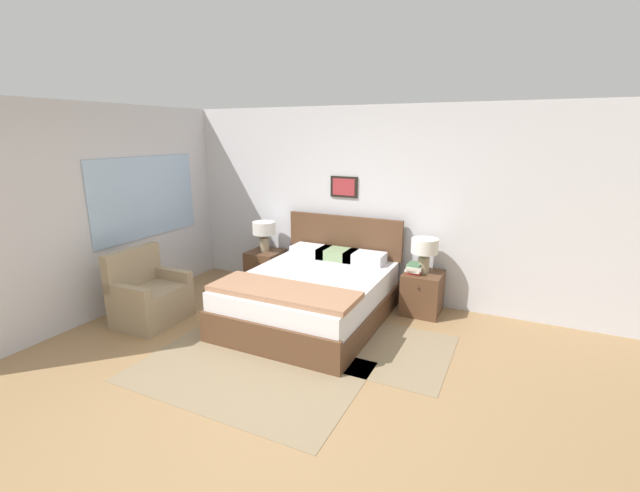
{
  "coord_description": "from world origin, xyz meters",
  "views": [
    {
      "loc": [
        2.03,
        -2.82,
        2.25
      ],
      "look_at": [
        -0.04,
        1.47,
        0.99
      ],
      "focal_mm": 24.0,
      "sensor_mm": 36.0,
      "label": 1
    }
  ],
  "objects_px": {
    "nightstand_by_door": "(422,293)",
    "table_lamp_near_window": "(264,231)",
    "armchair": "(149,297)",
    "table_lamp_by_door": "(425,249)",
    "nightstand_near_window": "(266,268)",
    "bed": "(312,295)"
  },
  "relations": [
    {
      "from": "nightstand_near_window",
      "to": "table_lamp_by_door",
      "type": "bearing_deg",
      "value": 0.06
    },
    {
      "from": "armchair",
      "to": "table_lamp_by_door",
      "type": "xyz_separation_m",
      "value": [
        2.94,
        1.71,
        0.54
      ]
    },
    {
      "from": "nightstand_near_window",
      "to": "table_lamp_near_window",
      "type": "distance_m",
      "value": 0.58
    },
    {
      "from": "armchair",
      "to": "nightstand_by_door",
      "type": "height_order",
      "value": "armchair"
    },
    {
      "from": "nightstand_near_window",
      "to": "nightstand_by_door",
      "type": "distance_m",
      "value": 2.36
    },
    {
      "from": "armchair",
      "to": "bed",
      "type": "bearing_deg",
      "value": 116.56
    },
    {
      "from": "bed",
      "to": "table_lamp_near_window",
      "type": "distance_m",
      "value": 1.53
    },
    {
      "from": "nightstand_by_door",
      "to": "table_lamp_near_window",
      "type": "height_order",
      "value": "table_lamp_near_window"
    },
    {
      "from": "nightstand_by_door",
      "to": "table_lamp_near_window",
      "type": "xyz_separation_m",
      "value": [
        -2.37,
        0.0,
        0.58
      ]
    },
    {
      "from": "nightstand_by_door",
      "to": "table_lamp_near_window",
      "type": "distance_m",
      "value": 2.44
    },
    {
      "from": "armchair",
      "to": "nightstand_near_window",
      "type": "height_order",
      "value": "armchair"
    },
    {
      "from": "nightstand_near_window",
      "to": "table_lamp_by_door",
      "type": "distance_m",
      "value": 2.43
    },
    {
      "from": "armchair",
      "to": "table_lamp_near_window",
      "type": "xyz_separation_m",
      "value": [
        0.57,
        1.71,
        0.54
      ]
    },
    {
      "from": "nightstand_near_window",
      "to": "table_lamp_near_window",
      "type": "xyz_separation_m",
      "value": [
        -0.01,
        0.0,
        0.58
      ]
    },
    {
      "from": "armchair",
      "to": "nightstand_by_door",
      "type": "relative_size",
      "value": 1.67
    },
    {
      "from": "nightstand_near_window",
      "to": "armchair",
      "type": "bearing_deg",
      "value": -108.95
    },
    {
      "from": "armchair",
      "to": "table_lamp_near_window",
      "type": "height_order",
      "value": "table_lamp_near_window"
    },
    {
      "from": "armchair",
      "to": "nightstand_by_door",
      "type": "distance_m",
      "value": 3.41
    },
    {
      "from": "table_lamp_near_window",
      "to": "table_lamp_by_door",
      "type": "bearing_deg",
      "value": 0.0
    },
    {
      "from": "nightstand_by_door",
      "to": "table_lamp_near_window",
      "type": "bearing_deg",
      "value": 179.94
    },
    {
      "from": "table_lamp_by_door",
      "to": "nightstand_by_door",
      "type": "bearing_deg",
      "value": -18.79
    },
    {
      "from": "bed",
      "to": "armchair",
      "type": "height_order",
      "value": "bed"
    }
  ]
}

